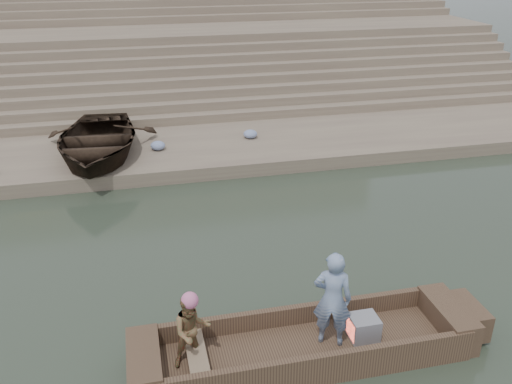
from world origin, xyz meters
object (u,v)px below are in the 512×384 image
object	(u,v)px
standing_man	(332,299)
television	(363,328)
main_rowboat	(304,352)
rowing_man	(192,331)
beached_rowboat	(96,141)

from	to	relation	value
standing_man	television	xyz separation A→B (m)	(0.56, -0.03, -0.64)
main_rowboat	rowing_man	distance (m)	1.94
standing_man	beached_rowboat	bearing A→B (deg)	-42.83
rowing_man	beached_rowboat	distance (m)	9.14
rowing_man	television	world-z (taller)	rowing_man
main_rowboat	beached_rowboat	world-z (taller)	beached_rowboat
main_rowboat	standing_man	distance (m)	1.05
television	main_rowboat	bearing A→B (deg)	180.00
standing_man	television	world-z (taller)	standing_man
rowing_man	beached_rowboat	xyz separation A→B (m)	(-1.68, 8.99, 0.05)
main_rowboat	beached_rowboat	xyz separation A→B (m)	(-3.48, 9.04, 0.78)
beached_rowboat	rowing_man	bearing A→B (deg)	-74.34
standing_man	beached_rowboat	size ratio (longest dim) A/B	0.36
main_rowboat	beached_rowboat	bearing A→B (deg)	111.05
main_rowboat	beached_rowboat	distance (m)	9.71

